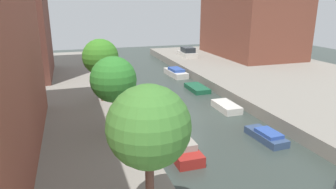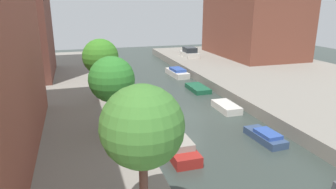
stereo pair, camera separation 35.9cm
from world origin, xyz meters
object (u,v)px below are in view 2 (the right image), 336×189
street_tree_1 (112,80)px  moored_boat_left_4 (128,90)px  street_tree_2 (101,57)px  moored_boat_left_2 (181,150)px  low_block_right (253,27)px  moored_boat_right_3 (226,107)px  parked_car (189,53)px  street_tree_0 (142,127)px  moored_boat_right_2 (265,136)px  moored_boat_left_3 (142,111)px  moored_boat_right_4 (198,88)px  moored_boat_right_5 (177,73)px

street_tree_1 → moored_boat_left_4: size_ratio=1.11×
street_tree_2 → moored_boat_left_2: bearing=-69.5°
low_block_right → street_tree_1: low_block_right is taller
moored_boat_left_2 → moored_boat_right_3: bearing=45.9°
parked_car → moored_boat_left_2: parked_car is taller
moored_boat_left_2 → moored_boat_left_4: (-0.65, 14.71, -0.18)m
street_tree_0 → moored_boat_left_4: (2.96, 20.84, -4.57)m
parked_car → moored_boat_right_2: size_ratio=1.27×
moored_boat_left_3 → moored_boat_left_4: moored_boat_left_3 is taller
moored_boat_right_4 → moored_boat_left_2: bearing=-116.4°
parked_car → street_tree_1: bearing=-120.0°
low_block_right → street_tree_1: size_ratio=3.20×
street_tree_0 → moored_boat_left_3: 14.97m
street_tree_1 → parked_car: (14.84, 25.68, -2.90)m
street_tree_0 → moored_boat_left_2: bearing=59.5°
low_block_right → moored_boat_right_3: (-14.42, -19.69, -5.16)m
moored_boat_left_4 → moored_boat_right_2: bearing=-64.2°
street_tree_0 → moored_boat_right_5: (10.29, 26.53, -4.40)m
parked_car → moored_boat_right_5: (-4.55, -7.69, -1.17)m
moored_boat_left_2 → moored_boat_right_4: (6.61, 13.34, -0.20)m
street_tree_1 → moored_boat_right_5: street_tree_1 is taller
moored_boat_right_4 → low_block_right: bearing=42.4°
moored_boat_left_2 → moored_boat_right_5: 21.47m
low_block_right → street_tree_1: 34.41m
moored_boat_left_2 → moored_boat_left_3: 7.86m
moored_boat_right_3 → moored_boat_right_5: 13.63m
low_block_right → moored_boat_right_4: bearing=-137.6°
moored_boat_left_2 → moored_boat_right_2: bearing=4.4°
street_tree_1 → moored_boat_right_4: size_ratio=1.41×
moored_boat_left_3 → moored_boat_right_2: 10.06m
moored_boat_right_3 → moored_boat_right_5: bearing=89.5°
moored_boat_right_2 → moored_boat_right_4: moored_boat_right_2 is taller
street_tree_1 → moored_boat_right_2: street_tree_1 is taller
street_tree_2 → moored_boat_right_2: 14.14m
moored_boat_left_4 → moored_boat_right_5: (7.33, 5.69, 0.18)m
moored_boat_left_2 → moored_boat_right_3: (6.57, 6.78, -0.14)m
moored_boat_right_3 → street_tree_0: bearing=-128.2°
moored_boat_right_2 → moored_boat_right_5: moored_boat_right_5 is taller
street_tree_1 → moored_boat_left_4: (2.96, 12.29, -4.25)m
low_block_right → moored_boat_right_2: (-14.77, -25.99, -5.14)m
moored_boat_right_2 → moored_boat_left_3: bearing=133.0°
street_tree_2 → street_tree_1: bearing=-90.0°
low_block_right → moored_boat_left_4: low_block_right is taller
low_block_right → moored_boat_right_2: bearing=-119.6°
street_tree_0 → moored_boat_right_3: size_ratio=1.74×
moored_boat_left_2 → moored_boat_left_3: bearing=94.7°
low_block_right → moored_boat_left_4: 25.16m
street_tree_2 → moored_boat_left_3: size_ratio=1.46×
low_block_right → parked_car: 10.61m
parked_car → moored_boat_right_2: bearing=-100.3°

